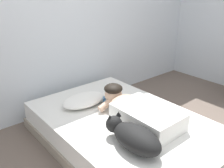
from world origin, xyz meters
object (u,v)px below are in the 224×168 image
at_px(bed, 124,132).
at_px(dog, 133,137).
at_px(pillow, 84,100).
at_px(person_lying, 137,110).
at_px(cell_phone, 168,122).
at_px(coffee_cup, 107,100).

bearing_deg(bed, dog, -123.31).
distance_m(pillow, person_lying, 0.65).
bearing_deg(cell_phone, person_lying, 131.69).
height_order(bed, person_lying, person_lying).
bearing_deg(coffee_cup, dog, -114.08).
distance_m(bed, cell_phone, 0.47).
bearing_deg(person_lying, pillow, 109.51).
relative_size(bed, cell_phone, 14.62).
relative_size(person_lying, dog, 1.60).
distance_m(person_lying, coffee_cup, 0.48).
height_order(dog, coffee_cup, dog).
bearing_deg(cell_phone, pillow, 116.62).
bearing_deg(bed, pillow, 105.52).
bearing_deg(coffee_cup, person_lying, -90.34).
relative_size(dog, cell_phone, 4.11).
bearing_deg(coffee_cup, pillow, 146.78).
xyz_separation_m(person_lying, dog, (-0.34, -0.29, -0.00)).
distance_m(bed, dog, 0.55).
height_order(coffee_cup, cell_phone, coffee_cup).
xyz_separation_m(dog, cell_phone, (0.55, 0.06, -0.10)).
bearing_deg(pillow, dog, -97.59).
xyz_separation_m(person_lying, coffee_cup, (0.00, 0.47, -0.07)).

